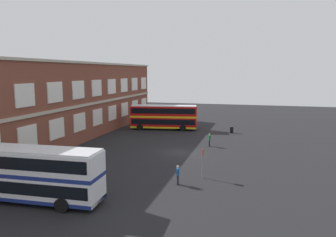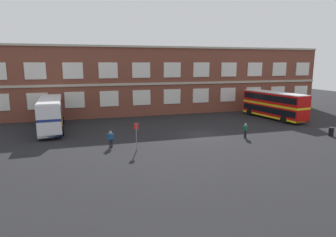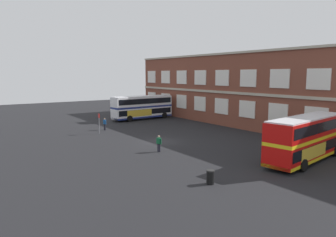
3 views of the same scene
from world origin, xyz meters
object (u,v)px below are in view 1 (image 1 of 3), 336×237
at_px(double_decker_near, 30,173).
at_px(waiting_passenger, 209,139).
at_px(station_litter_bin, 232,130).
at_px(bus_stand_flag, 203,161).
at_px(double_decker_middle, 164,117).
at_px(second_passenger, 178,174).

height_order(double_decker_near, waiting_passenger, double_decker_near).
xyz_separation_m(waiting_passenger, station_litter_bin, (10.08, -2.11, -0.41)).
relative_size(waiting_passenger, bus_stand_flag, 0.63).
height_order(double_decker_near, bus_stand_flag, double_decker_near).
bearing_deg(station_litter_bin, waiting_passenger, 168.17).
relative_size(double_decker_middle, second_passenger, 6.62).
relative_size(double_decker_middle, bus_stand_flag, 4.17).
distance_m(double_decker_near, second_passenger, 11.73).
bearing_deg(bus_stand_flag, waiting_passenger, 5.26).
bearing_deg(bus_stand_flag, double_decker_middle, 24.09).
xyz_separation_m(double_decker_near, double_decker_middle, (31.80, -1.20, 0.00)).
bearing_deg(double_decker_middle, bus_stand_flag, -155.91).
distance_m(double_decker_near, bus_stand_flag, 14.45).
bearing_deg(waiting_passenger, double_decker_middle, 41.37).
bearing_deg(station_litter_bin, bus_stand_flag, 177.64).
xyz_separation_m(double_decker_near, second_passenger, (6.37, -9.78, -1.22)).
relative_size(double_decker_middle, station_litter_bin, 10.93).
bearing_deg(waiting_passenger, second_passenger, 177.73).
distance_m(waiting_passenger, bus_stand_flag, 12.78).
height_order(waiting_passenger, second_passenger, same).
bearing_deg(double_decker_near, station_litter_bin, -21.64).
relative_size(double_decker_near, station_litter_bin, 10.78).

